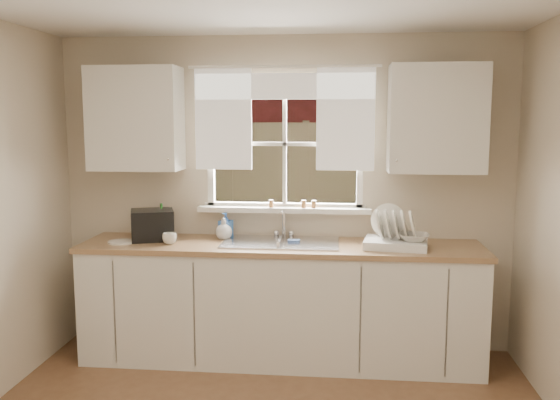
# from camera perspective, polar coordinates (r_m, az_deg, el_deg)

# --- Properties ---
(room_walls) EXTENTS (3.62, 4.02, 2.50)m
(room_walls) POSITION_cam_1_polar(r_m,az_deg,el_deg) (2.74, -3.61, -5.16)
(room_walls) COLOR beige
(room_walls) RESTS_ON ground
(window) EXTENTS (1.38, 0.16, 1.06)m
(window) POSITION_cam_1_polar(r_m,az_deg,el_deg) (4.73, 0.43, 3.41)
(window) COLOR white
(window) RESTS_ON room_walls
(curtains) EXTENTS (1.50, 0.03, 0.81)m
(curtains) POSITION_cam_1_polar(r_m,az_deg,el_deg) (4.67, 0.37, 8.85)
(curtains) COLOR white
(curtains) RESTS_ON room_walls
(base_cabinets) EXTENTS (3.00, 0.62, 0.87)m
(base_cabinets) POSITION_cam_1_polar(r_m,az_deg,el_deg) (4.62, 0.04, -10.01)
(base_cabinets) COLOR silver
(base_cabinets) RESTS_ON ground
(countertop) EXTENTS (3.04, 0.65, 0.04)m
(countertop) POSITION_cam_1_polar(r_m,az_deg,el_deg) (4.50, 0.04, -4.49)
(countertop) COLOR #97714B
(countertop) RESTS_ON base_cabinets
(upper_cabinet_left) EXTENTS (0.70, 0.33, 0.80)m
(upper_cabinet_left) POSITION_cam_1_polar(r_m,az_deg,el_deg) (4.79, -13.72, 7.60)
(upper_cabinet_left) COLOR silver
(upper_cabinet_left) RESTS_ON room_walls
(upper_cabinet_right) EXTENTS (0.70, 0.33, 0.80)m
(upper_cabinet_right) POSITION_cam_1_polar(r_m,az_deg,el_deg) (4.58, 14.83, 7.56)
(upper_cabinet_right) COLOR silver
(upper_cabinet_right) RESTS_ON room_walls
(wall_outlet) EXTENTS (0.08, 0.01, 0.12)m
(wall_outlet) POSITION_cam_1_polar(r_m,az_deg,el_deg) (4.77, 11.00, -1.62)
(wall_outlet) COLOR beige
(wall_outlet) RESTS_ON room_walls
(sill_jars) EXTENTS (0.38, 0.04, 0.06)m
(sill_jars) POSITION_cam_1_polar(r_m,az_deg,el_deg) (4.70, 1.57, -0.38)
(sill_jars) COLOR brown
(sill_jars) RESTS_ON window
(backyard) EXTENTS (20.00, 10.00, 6.13)m
(backyard) POSITION_cam_1_polar(r_m,az_deg,el_deg) (11.23, 6.66, 16.04)
(backyard) COLOR #335421
(backyard) RESTS_ON ground
(sink) EXTENTS (0.88, 0.52, 0.40)m
(sink) POSITION_cam_1_polar(r_m,az_deg,el_deg) (4.55, 0.08, -5.04)
(sink) COLOR #B7B7BC
(sink) RESTS_ON countertop
(dish_rack) EXTENTS (0.49, 0.40, 0.31)m
(dish_rack) POSITION_cam_1_polar(r_m,az_deg,el_deg) (4.45, 11.05, -3.52)
(dish_rack) COLOR white
(dish_rack) RESTS_ON countertop
(bowl) EXTENTS (0.25, 0.25, 0.05)m
(bowl) POSITION_cam_1_polar(r_m,az_deg,el_deg) (4.41, 12.76, -3.52)
(bowl) COLOR beige
(bowl) RESTS_ON dish_rack
(soap_bottle_a) EXTENTS (0.13, 0.14, 0.28)m
(soap_bottle_a) POSITION_cam_1_polar(r_m,az_deg,el_deg) (4.79, -11.32, -1.98)
(soap_bottle_a) COLOR green
(soap_bottle_a) RESTS_ON countertop
(soap_bottle_b) EXTENTS (0.12, 0.12, 0.20)m
(soap_bottle_b) POSITION_cam_1_polar(r_m,az_deg,el_deg) (4.75, -5.25, -2.39)
(soap_bottle_b) COLOR #3872D2
(soap_bottle_b) RESTS_ON countertop
(soap_bottle_c) EXTENTS (0.15, 0.15, 0.17)m
(soap_bottle_c) POSITION_cam_1_polar(r_m,az_deg,el_deg) (4.67, -5.43, -2.78)
(soap_bottle_c) COLOR beige
(soap_bottle_c) RESTS_ON countertop
(saucer) EXTENTS (0.21, 0.21, 0.01)m
(saucer) POSITION_cam_1_polar(r_m,az_deg,el_deg) (4.70, -15.01, -3.91)
(saucer) COLOR white
(saucer) RESTS_ON countertop
(cup) EXTENTS (0.13, 0.13, 0.08)m
(cup) POSITION_cam_1_polar(r_m,az_deg,el_deg) (4.56, -10.58, -3.66)
(cup) COLOR silver
(cup) RESTS_ON countertop
(black_appliance) EXTENTS (0.39, 0.37, 0.24)m
(black_appliance) POSITION_cam_1_polar(r_m,az_deg,el_deg) (4.74, -12.17, -2.35)
(black_appliance) COLOR black
(black_appliance) RESTS_ON countertop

